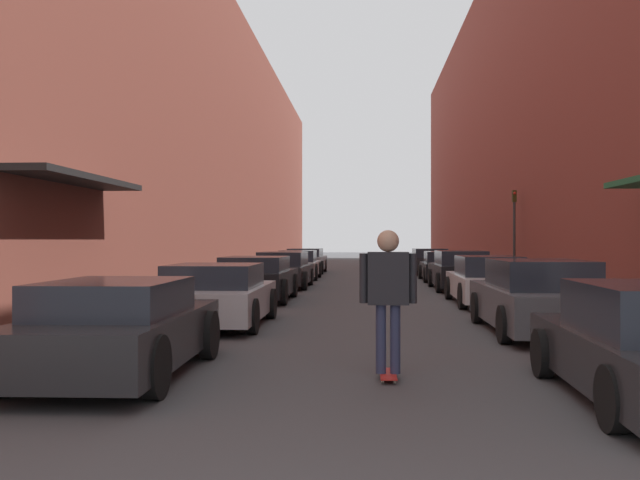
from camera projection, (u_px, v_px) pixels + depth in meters
ground at (367, 284)px, 27.72m from camera, size 141.33×141.33×0.00m
curb_strip_left at (262, 274)px, 34.45m from camera, size 1.80×64.24×0.12m
curb_strip_right at (474, 275)px, 33.80m from camera, size 1.80×64.24×0.12m
building_row_left at (203, 145)px, 34.63m from camera, size 4.90×64.24×12.70m
building_row_right at (536, 116)px, 33.61m from camera, size 4.90×64.24×15.17m
parked_car_left_0 at (119, 329)px, 9.04m from camera, size 1.89×4.30×1.23m
parked_car_left_1 at (216, 296)px, 14.38m from camera, size 2.06×4.25×1.25m
parked_car_left_2 at (256, 279)px, 20.19m from camera, size 2.05×4.42×1.26m
parked_car_left_3 at (284, 270)px, 25.83m from camera, size 1.92×4.49×1.30m
parked_car_left_4 at (298, 265)px, 31.43m from camera, size 1.86×4.11×1.27m
parked_car_left_5 at (306, 261)px, 37.12m from camera, size 2.00×4.82×1.29m
parked_car_right_1 at (537, 298)px, 13.21m from camera, size 1.92×4.73×1.37m
parked_car_right_2 at (487, 281)px, 19.12m from camera, size 1.88×4.80×1.31m
parked_car_right_3 at (460, 271)px, 24.70m from camera, size 1.91×4.77×1.36m
parked_car_right_4 at (443, 267)px, 30.09m from camera, size 1.85×4.58×1.25m
parked_car_right_5 at (429, 262)px, 35.81m from camera, size 1.93×4.36×1.30m
skateboarder at (388, 287)px, 8.86m from camera, size 0.71×0.78×1.86m
traffic_light at (514, 225)px, 27.33m from camera, size 0.16×0.22×3.52m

